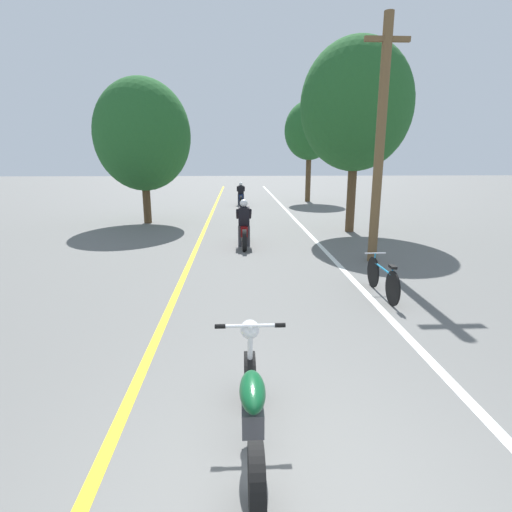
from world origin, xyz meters
name	(u,v)px	position (x,y,z in m)	size (l,w,h in m)	color
lane_stripe_center	(204,229)	(-1.70, 12.81, 0.00)	(0.14, 48.00, 0.01)	yellow
lane_stripe_edge	(304,229)	(2.17, 12.81, 0.00)	(0.14, 48.00, 0.01)	white
utility_pole	(380,141)	(3.16, 7.79, 3.10)	(1.10, 0.24, 6.02)	brown
roadside_tree_right_near	(356,106)	(3.77, 12.16, 4.45)	(3.92, 3.53, 6.72)	#513A23
roadside_tree_right_far	(310,131)	(4.04, 22.77, 4.28)	(3.06, 2.76, 6.07)	#513A23
roadside_tree_left	(142,135)	(-4.22, 14.57, 3.57)	(3.87, 3.48, 5.81)	#513A23
motorcycle_foreground	(252,406)	(-0.32, 0.86, 0.42)	(0.73, 2.08, 1.03)	black
motorcycle_rider_lead	(244,229)	(-0.23, 9.78, 0.55)	(0.50, 2.03, 1.46)	black
motorcycle_rider_far	(241,196)	(-0.20, 21.00, 0.50)	(0.50, 2.06, 1.33)	black
bicycle_parked	(382,278)	(2.43, 5.02, 0.36)	(0.44, 1.75, 0.77)	black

